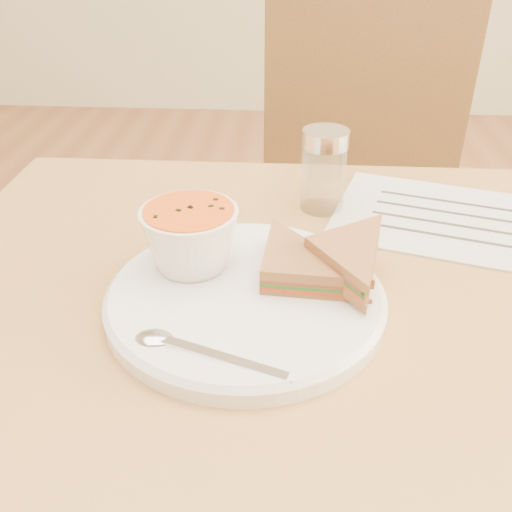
# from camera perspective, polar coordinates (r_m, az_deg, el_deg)

# --- Properties ---
(dining_table) EXTENTS (1.00, 0.70, 0.75)m
(dining_table) POSITION_cam_1_polar(r_m,az_deg,el_deg) (0.92, 6.93, -22.61)
(dining_table) COLOR #99532F
(dining_table) RESTS_ON floor
(chair_far) EXTENTS (0.47, 0.47, 0.98)m
(chair_far) POSITION_cam_1_polar(r_m,az_deg,el_deg) (1.22, 9.85, 0.42)
(chair_far) COLOR brown
(chair_far) RESTS_ON floor
(plate) EXTENTS (0.36, 0.36, 0.02)m
(plate) POSITION_cam_1_polar(r_m,az_deg,el_deg) (0.61, -1.06, -4.31)
(plate) COLOR white
(plate) RESTS_ON dining_table
(soup_bowl) EXTENTS (0.11, 0.11, 0.07)m
(soup_bowl) POSITION_cam_1_polar(r_m,az_deg,el_deg) (0.63, -6.55, 1.52)
(soup_bowl) COLOR white
(soup_bowl) RESTS_ON plate
(sandwich_half_a) EXTENTS (0.12, 0.12, 0.04)m
(sandwich_half_a) POSITION_cam_1_polar(r_m,az_deg,el_deg) (0.59, 0.34, -2.99)
(sandwich_half_a) COLOR #AB763C
(sandwich_half_a) RESTS_ON plate
(sandwich_half_b) EXTENTS (0.15, 0.15, 0.03)m
(sandwich_half_b) POSITION_cam_1_polar(r_m,az_deg,el_deg) (0.62, 4.81, 0.56)
(sandwich_half_b) COLOR #AB763C
(sandwich_half_b) RESTS_ON plate
(spoon) EXTENTS (0.18, 0.09, 0.01)m
(spoon) POSITION_cam_1_polar(r_m,az_deg,el_deg) (0.52, -5.10, -9.65)
(spoon) COLOR silver
(spoon) RESTS_ON plate
(paper_menu) EXTENTS (0.35, 0.30, 0.00)m
(paper_menu) POSITION_cam_1_polar(r_m,az_deg,el_deg) (0.82, 18.74, 3.51)
(paper_menu) COLOR silver
(paper_menu) RESTS_ON dining_table
(condiment_shaker) EXTENTS (0.06, 0.06, 0.11)m
(condiment_shaker) POSITION_cam_1_polar(r_m,az_deg,el_deg) (0.79, 6.78, 8.50)
(condiment_shaker) COLOR silver
(condiment_shaker) RESTS_ON dining_table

